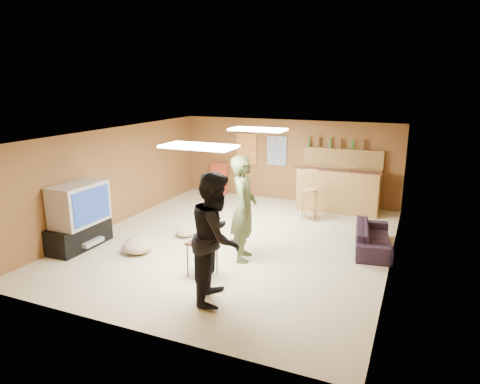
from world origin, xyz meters
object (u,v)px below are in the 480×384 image
at_px(tv_body, 79,204).
at_px(bar_counter, 338,190).
at_px(tray_table, 202,259).
at_px(person_black, 216,237).
at_px(sofa, 373,237).
at_px(person_olive, 244,209).

xyz_separation_m(tv_body, bar_counter, (4.15, 4.45, -0.35)).
bearing_deg(tray_table, person_black, -46.85).
height_order(bar_counter, person_black, person_black).
bearing_deg(tray_table, sofa, 42.85).
height_order(tv_body, bar_counter, tv_body).
bearing_deg(person_olive, sofa, -72.11).
distance_m(tv_body, bar_counter, 6.09).
relative_size(bar_counter, person_olive, 1.03).
relative_size(tv_body, bar_counter, 0.55).
bearing_deg(tv_body, person_black, -13.07).
xyz_separation_m(sofa, tray_table, (-2.52, -2.34, 0.05)).
bearing_deg(person_black, sofa, -48.95).
xyz_separation_m(tv_body, person_olive, (3.13, 0.75, 0.07)).
height_order(bar_counter, sofa, bar_counter).
relative_size(sofa, tray_table, 2.79).
relative_size(person_black, tray_table, 3.30).
height_order(tv_body, person_black, person_black).
bearing_deg(bar_counter, person_olive, -105.42).
bearing_deg(tray_table, person_olive, 67.91).
height_order(person_black, tray_table, person_black).
relative_size(person_black, sofa, 1.18).
bearing_deg(person_olive, bar_counter, -31.02).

